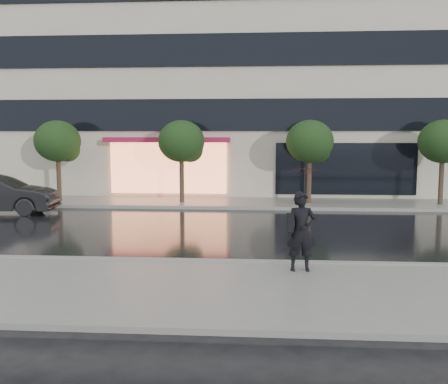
{
  "coord_description": "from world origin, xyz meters",
  "views": [
    {
      "loc": [
        0.68,
        -13.4,
        3.33
      ],
      "look_at": [
        -0.5,
        3.17,
        1.4
      ],
      "focal_mm": 40.0,
      "sensor_mm": 36.0,
      "label": 1
    }
  ],
  "objects": [
    {
      "name": "sidewalk_near",
      "position": [
        0.0,
        -3.25,
        0.06
      ],
      "size": [
        60.0,
        4.5,
        0.12
      ],
      "primitive_type": "cube",
      "color": "slate",
      "rests_on": "ground"
    },
    {
      "name": "pedestrian_with_umbrella",
      "position": [
        1.7,
        -1.78,
        1.62
      ],
      "size": [
        0.92,
        0.93,
        2.46
      ],
      "rotation": [
        0.0,
        0.0,
        0.08
      ],
      "color": "black",
      "rests_on": "sidewalk_near"
    },
    {
      "name": "tree_far_west",
      "position": [
        -8.94,
        10.03,
        2.92
      ],
      "size": [
        2.2,
        2.2,
        3.99
      ],
      "color": "#33261C",
      "rests_on": "ground"
    },
    {
      "name": "tree_far_east",
      "position": [
        9.06,
        10.03,
        2.92
      ],
      "size": [
        2.2,
        2.2,
        3.99
      ],
      "color": "#33261C",
      "rests_on": "ground"
    },
    {
      "name": "curb_near",
      "position": [
        0.0,
        -1.0,
        0.07
      ],
      "size": [
        60.0,
        0.25,
        0.14
      ],
      "primitive_type": "cube",
      "color": "gray",
      "rests_on": "ground"
    },
    {
      "name": "tree_mid_west",
      "position": [
        -2.94,
        10.03,
        2.92
      ],
      "size": [
        2.2,
        2.2,
        3.99
      ],
      "color": "#33261C",
      "rests_on": "ground"
    },
    {
      "name": "sidewalk_far",
      "position": [
        0.0,
        10.25,
        0.06
      ],
      "size": [
        60.0,
        3.5,
        0.12
      ],
      "primitive_type": "cube",
      "color": "slate",
      "rests_on": "ground"
    },
    {
      "name": "ground",
      "position": [
        0.0,
        0.0,
        0.0
      ],
      "size": [
        120.0,
        120.0,
        0.0
      ],
      "primitive_type": "plane",
      "color": "black",
      "rests_on": "ground"
    },
    {
      "name": "curb_far",
      "position": [
        0.0,
        8.5,
        0.07
      ],
      "size": [
        60.0,
        0.25,
        0.14
      ],
      "primitive_type": "cube",
      "color": "gray",
      "rests_on": "ground"
    },
    {
      "name": "tree_mid_east",
      "position": [
        3.06,
        10.03,
        2.92
      ],
      "size": [
        2.2,
        2.2,
        3.99
      ],
      "color": "#33261C",
      "rests_on": "ground"
    },
    {
      "name": "office_building",
      "position": [
        -0.0,
        17.97,
        9.0
      ],
      "size": [
        30.0,
        12.76,
        18.0
      ],
      "color": "beige",
      "rests_on": "ground"
    }
  ]
}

